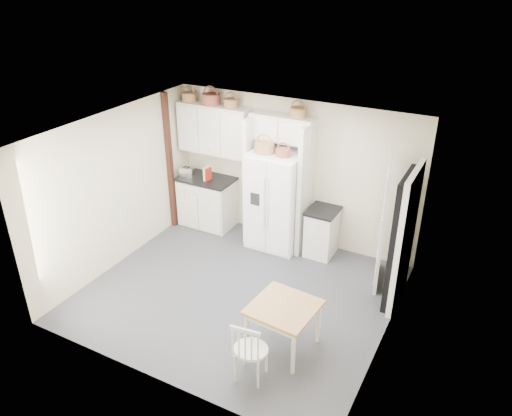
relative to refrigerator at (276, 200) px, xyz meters
The scene contains 28 objects.
floor 1.85m from the refrigerator, 84.70° to the right, with size 4.50×4.50×0.00m, color #38383A.
ceiling 2.37m from the refrigerator, 84.70° to the right, with size 4.50×4.50×0.00m, color white.
wall_back 0.59m from the refrigerator, 68.58° to the left, with size 4.50×4.50×0.00m, color beige.
wall_left 2.68m from the refrigerator, 142.39° to the right, with size 4.00×4.00×0.00m, color beige.
wall_right 2.92m from the refrigerator, 33.98° to the right, with size 4.00×4.00×0.00m, color beige.
refrigerator is the anchor object (origin of this frame).
base_cab_left 1.55m from the refrigerator, behind, with size 1.01×0.64×0.93m, color beige.
base_cab_right 0.97m from the refrigerator, ahead, with size 0.46×0.56×0.82m, color beige.
dining_table 2.74m from the refrigerator, 61.93° to the right, with size 0.81×0.81×0.67m, color olive.
windsor_chair 3.28m from the refrigerator, 69.36° to the right, with size 0.43×0.39×0.88m, color beige.
counter_left 1.49m from the refrigerator, behind, with size 1.05×0.68×0.04m, color black.
counter_right 0.85m from the refrigerator, ahead, with size 0.50×0.59×0.04m, color black.
toaster 1.87m from the refrigerator, behind, with size 0.26×0.15×0.18m, color silver.
cookbook_red 1.41m from the refrigerator, behind, with size 0.04×0.16×0.24m, color #B12114.
cookbook_cream 1.44m from the refrigerator, behind, with size 0.04×0.17×0.26m, color beige.
basket_upper_a 2.43m from the refrigerator, behind, with size 0.27×0.27×0.15m, color brown.
basket_upper_b 2.11m from the refrigerator, behind, with size 0.32×0.32×0.19m, color brown.
basket_upper_c 1.85m from the refrigerator, 168.02° to the left, with size 0.26×0.26×0.15m, color brown.
basket_bridge_b 1.58m from the refrigerator, 39.35° to the left, with size 0.27×0.27×0.16m, color brown.
basket_fridge_a 0.99m from the refrigerator, 151.79° to the right, with size 0.34×0.34×0.18m, color brown.
basket_fridge_b 0.96m from the refrigerator, 31.94° to the right, with size 0.24×0.24×0.13m, color brown.
upper_cabinet 1.71m from the refrigerator, behind, with size 1.40×0.34×0.90m, color beige.
bridge_cabinet 1.26m from the refrigerator, 90.00° to the left, with size 1.12×0.34×0.45m, color beige.
fridge_panel_left 0.58m from the refrigerator, behind, with size 0.08×0.60×2.30m, color beige.
fridge_panel_right 0.58m from the refrigerator, ahead, with size 0.08×0.60×2.30m, color beige.
trim_post 2.11m from the refrigerator, behind, with size 0.09×0.09×2.60m, color black.
doorway_void 2.40m from the refrigerator, 14.97° to the right, with size 0.18×0.85×2.05m, color black.
door_slab 1.98m from the refrigerator, ahead, with size 0.80×0.04×2.05m, color white.
Camera 1 is at (3.20, -5.46, 4.68)m, focal length 35.00 mm.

